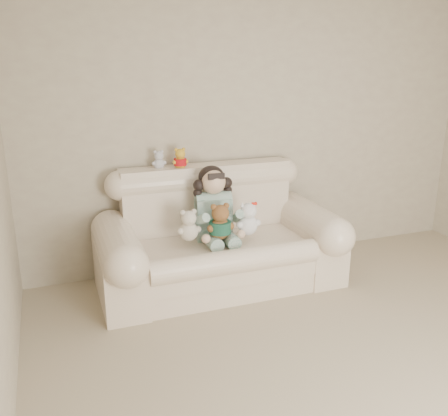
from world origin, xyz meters
TOP-DOWN VIEW (x-y plane):
  - floor at (0.00, 0.00)m, footprint 5.00×5.00m
  - wall_back at (0.00, 2.50)m, footprint 4.50×0.00m
  - sofa at (-0.59, 2.00)m, footprint 2.10×0.95m
  - seated_child at (-0.62, 2.08)m, footprint 0.45×0.53m
  - brown_teddy at (-0.64, 1.85)m, footprint 0.27×0.23m
  - white_cat at (-0.38, 1.86)m, footprint 0.25×0.21m
  - cream_teddy at (-0.89, 1.90)m, footprint 0.24×0.21m
  - yellow_mini_bear at (-0.84, 2.33)m, footprint 0.14×0.11m
  - grey_mini_plush at (-1.02, 2.37)m, footprint 0.16×0.14m

SIDE VIEW (x-z plane):
  - floor at x=0.00m, z-range 0.00..0.00m
  - sofa at x=-0.59m, z-range 0.00..1.03m
  - cream_teddy at x=-0.89m, z-range 0.50..0.82m
  - white_cat at x=-0.38m, z-range 0.50..0.84m
  - brown_teddy at x=-0.64m, z-range 0.50..0.86m
  - seated_child at x=-0.62m, z-range 0.42..1.08m
  - grey_mini_plush at x=-1.02m, z-range 1.01..1.21m
  - yellow_mini_bear at x=-0.84m, z-range 1.01..1.23m
  - wall_back at x=0.00m, z-range -0.95..3.55m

